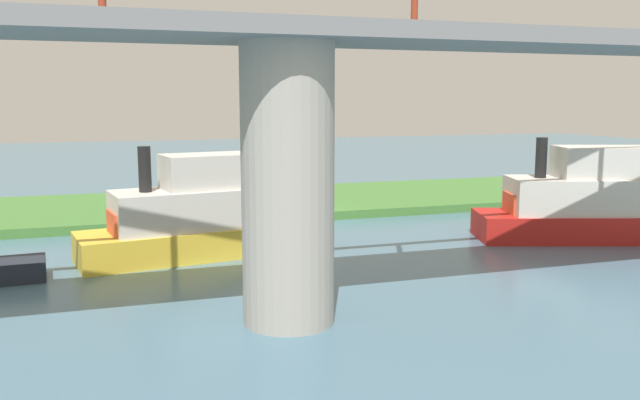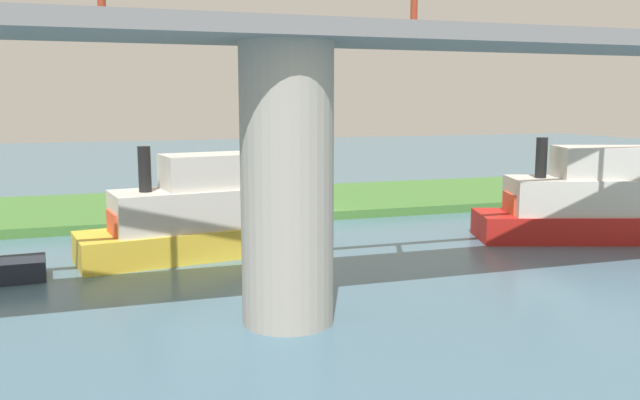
# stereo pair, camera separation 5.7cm
# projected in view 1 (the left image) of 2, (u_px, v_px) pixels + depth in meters

# --- Properties ---
(ground_plane) EXTENTS (160.00, 160.00, 0.00)m
(ground_plane) POSITION_uv_depth(u_px,v_px,m) (303.00, 222.00, 36.59)
(ground_plane) COLOR #476B7F
(grassy_bank) EXTENTS (80.00, 12.00, 0.50)m
(grassy_bank) POSITION_uv_depth(u_px,v_px,m) (276.00, 202.00, 42.19)
(grassy_bank) COLOR #427533
(grassy_bank) RESTS_ON ground
(bridge_pylon) EXTENTS (2.78, 2.78, 8.41)m
(bridge_pylon) POSITION_uv_depth(u_px,v_px,m) (288.00, 186.00, 19.51)
(bridge_pylon) COLOR #9E998E
(bridge_pylon) RESTS_ON ground
(bridge_span) EXTENTS (70.39, 4.30, 3.25)m
(bridge_span) POSITION_uv_depth(u_px,v_px,m) (287.00, 24.00, 18.82)
(bridge_span) COLOR slate
(bridge_span) RESTS_ON bridge_pylon
(person_on_bank) EXTENTS (0.51, 0.51, 1.39)m
(person_on_bank) POSITION_uv_depth(u_px,v_px,m) (277.00, 197.00, 38.05)
(person_on_bank) COLOR #2D334C
(person_on_bank) RESTS_ON grassy_bank
(mooring_post) EXTENTS (0.20, 0.20, 1.03)m
(mooring_post) POSITION_uv_depth(u_px,v_px,m) (238.00, 204.00, 36.64)
(mooring_post) COLOR brown
(mooring_post) RESTS_ON grassy_bank
(riverboat_paddlewheel) EXTENTS (10.25, 6.09, 4.97)m
(riverboat_paddlewheel) POSITION_uv_depth(u_px,v_px,m) (586.00, 202.00, 31.84)
(riverboat_paddlewheel) COLOR red
(riverboat_paddlewheel) RESTS_ON ground
(pontoon_yellow) EXTENTS (9.88, 4.67, 4.85)m
(pontoon_yellow) POSITION_uv_depth(u_px,v_px,m) (199.00, 215.00, 28.46)
(pontoon_yellow) COLOR gold
(pontoon_yellow) RESTS_ON ground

